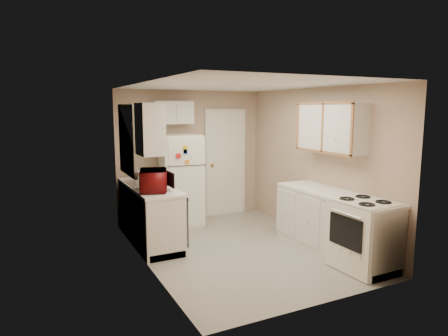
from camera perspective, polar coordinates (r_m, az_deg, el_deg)
name	(u,v)px	position (r m, az deg, el deg)	size (l,w,h in m)	color
floor	(239,248)	(6.10, 2.12, -11.39)	(3.80, 3.80, 0.00)	#B0ADA3
ceiling	(240,85)	(5.74, 2.25, 11.75)	(3.80, 3.80, 0.00)	white
wall_left	(144,177)	(5.29, -11.30, -1.20)	(3.80, 3.80, 0.00)	tan
wall_right	(316,163)	(6.57, 12.98, 0.65)	(3.80, 3.80, 0.00)	tan
wall_back	(191,155)	(7.51, -4.73, 1.82)	(2.80, 2.80, 0.00)	tan
wall_front	(327,195)	(4.25, 14.47, -3.70)	(2.80, 2.80, 0.00)	tan
left_counter	(150,214)	(6.37, -10.59, -6.41)	(0.60, 1.80, 0.90)	silver
dishwasher	(180,218)	(5.89, -6.27, -7.15)	(0.03, 0.58, 0.72)	black
sink	(146,186)	(6.42, -11.05, -2.55)	(0.54, 0.74, 0.16)	gray
microwave	(154,181)	(5.81, -10.04, -1.79)	(0.31, 0.55, 0.37)	maroon
soap_bottle	(135,173)	(6.87, -12.60, -0.69)	(0.08, 0.08, 0.17)	white
window_blinds	(128,140)	(6.26, -13.55, 3.93)	(0.10, 0.98, 1.08)	silver
upper_cabinet_left	(150,129)	(5.47, -10.56, 5.47)	(0.30, 0.45, 0.70)	silver
refrigerator	(181,180)	(7.08, -6.22, -1.78)	(0.67, 0.65, 1.63)	white
cabinet_over_fridge	(173,113)	(7.18, -7.36, 7.87)	(0.70, 0.30, 0.40)	silver
interior_door	(225,163)	(7.78, 0.20, 0.75)	(0.86, 0.06, 2.08)	white
right_counter	(334,224)	(5.94, 15.38, -7.68)	(0.60, 2.00, 0.90)	silver
stove	(363,236)	(5.51, 19.23, -9.17)	(0.60, 0.74, 0.90)	white
upper_cabinet_right	(331,127)	(6.04, 15.07, 5.61)	(0.30, 1.20, 0.70)	silver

